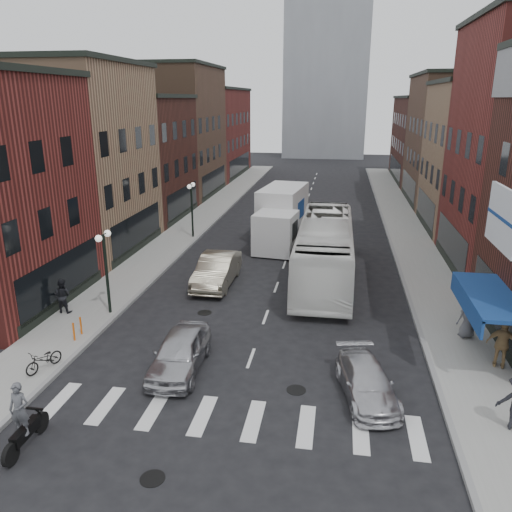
{
  "coord_description": "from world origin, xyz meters",
  "views": [
    {
      "loc": [
        3.15,
        -16.56,
        9.95
      ],
      "look_at": [
        -0.66,
        6.2,
        2.65
      ],
      "focal_mm": 35.0,
      "sensor_mm": 36.0,
      "label": 1
    }
  ],
  "objects_px": {
    "ped_right_c": "(468,317)",
    "bike_rack": "(77,329)",
    "box_truck": "(281,217)",
    "streetlamp_near": "(105,257)",
    "sedan_left_near": "(180,352)",
    "transit_bus": "(325,249)",
    "parked_bicycle": "(44,360)",
    "motorcycle_rider": "(22,419)",
    "streetlamp_far": "(192,200)",
    "ped_right_b": "(502,344)",
    "billboard_sign": "(505,220)",
    "sedan_left_far": "(217,270)",
    "ped_left_solo": "(62,296)",
    "curb_car": "(366,382)"
  },
  "relations": [
    {
      "from": "parked_bicycle",
      "to": "box_truck",
      "type": "bearing_deg",
      "value": 92.28
    },
    {
      "from": "sedan_left_near",
      "to": "parked_bicycle",
      "type": "xyz_separation_m",
      "value": [
        -4.99,
        -1.09,
        -0.18
      ]
    },
    {
      "from": "ped_right_b",
      "to": "sedan_left_far",
      "type": "bearing_deg",
      "value": -13.22
    },
    {
      "from": "ped_right_b",
      "to": "ped_right_c",
      "type": "xyz_separation_m",
      "value": [
        -0.69,
        2.48,
        -0.06
      ]
    },
    {
      "from": "curb_car",
      "to": "ped_right_c",
      "type": "xyz_separation_m",
      "value": [
        4.42,
        5.13,
        0.46
      ]
    },
    {
      "from": "ped_right_c",
      "to": "transit_bus",
      "type": "bearing_deg",
      "value": -68.92
    },
    {
      "from": "motorcycle_rider",
      "to": "ped_right_b",
      "type": "bearing_deg",
      "value": 23.96
    },
    {
      "from": "streetlamp_far",
      "to": "ped_left_solo",
      "type": "height_order",
      "value": "streetlamp_far"
    },
    {
      "from": "box_truck",
      "to": "streetlamp_near",
      "type": "bearing_deg",
      "value": -107.57
    },
    {
      "from": "transit_bus",
      "to": "parked_bicycle",
      "type": "relative_size",
      "value": 8.07
    },
    {
      "from": "bike_rack",
      "to": "box_truck",
      "type": "bearing_deg",
      "value": 68.14
    },
    {
      "from": "streetlamp_near",
      "to": "parked_bicycle",
      "type": "distance_m",
      "value": 5.89
    },
    {
      "from": "bike_rack",
      "to": "motorcycle_rider",
      "type": "distance_m",
      "value": 7.04
    },
    {
      "from": "ped_left_solo",
      "to": "motorcycle_rider",
      "type": "bearing_deg",
      "value": 113.76
    },
    {
      "from": "bike_rack",
      "to": "ped_left_solo",
      "type": "distance_m",
      "value": 3.12
    },
    {
      "from": "ped_right_c",
      "to": "bike_rack",
      "type": "bearing_deg",
      "value": -12.35
    },
    {
      "from": "ped_left_solo",
      "to": "ped_right_b",
      "type": "relative_size",
      "value": 0.87
    },
    {
      "from": "bike_rack",
      "to": "sedan_left_near",
      "type": "bearing_deg",
      "value": -17.5
    },
    {
      "from": "motorcycle_rider",
      "to": "sedan_left_far",
      "type": "distance_m",
      "value": 14.53
    },
    {
      "from": "streetlamp_far",
      "to": "ped_right_c",
      "type": "height_order",
      "value": "streetlamp_far"
    },
    {
      "from": "streetlamp_far",
      "to": "transit_bus",
      "type": "xyz_separation_m",
      "value": [
        9.94,
        -7.16,
        -1.15
      ]
    },
    {
      "from": "streetlamp_far",
      "to": "ped_right_b",
      "type": "relative_size",
      "value": 2.13
    },
    {
      "from": "motorcycle_rider",
      "to": "sedan_left_far",
      "type": "xyz_separation_m",
      "value": [
        2.31,
        14.34,
        -0.18
      ]
    },
    {
      "from": "sedan_left_near",
      "to": "transit_bus",
      "type": "bearing_deg",
      "value": 63.65
    },
    {
      "from": "bike_rack",
      "to": "sedan_left_near",
      "type": "relative_size",
      "value": 0.18
    },
    {
      "from": "streetlamp_near",
      "to": "bike_rack",
      "type": "distance_m",
      "value": 3.59
    },
    {
      "from": "parked_bicycle",
      "to": "transit_bus",
      "type": "bearing_deg",
      "value": 71.73
    },
    {
      "from": "sedan_left_near",
      "to": "curb_car",
      "type": "xyz_separation_m",
      "value": [
        6.93,
        -0.71,
        -0.15
      ]
    },
    {
      "from": "billboard_sign",
      "to": "motorcycle_rider",
      "type": "height_order",
      "value": "billboard_sign"
    },
    {
      "from": "transit_bus",
      "to": "ped_right_c",
      "type": "bearing_deg",
      "value": -47.0
    },
    {
      "from": "streetlamp_far",
      "to": "ped_right_c",
      "type": "xyz_separation_m",
      "value": [
        16.24,
        -13.88,
        -1.86
      ]
    },
    {
      "from": "box_truck",
      "to": "motorcycle_rider",
      "type": "xyz_separation_m",
      "value": [
        -4.79,
        -23.57,
        -0.85
      ]
    },
    {
      "from": "box_truck",
      "to": "parked_bicycle",
      "type": "distance_m",
      "value": 20.66
    },
    {
      "from": "streetlamp_near",
      "to": "billboard_sign",
      "type": "bearing_deg",
      "value": -12.35
    },
    {
      "from": "box_truck",
      "to": "curb_car",
      "type": "bearing_deg",
      "value": -67.28
    },
    {
      "from": "sedan_left_far",
      "to": "parked_bicycle",
      "type": "relative_size",
      "value": 3.3
    },
    {
      "from": "streetlamp_far",
      "to": "bike_rack",
      "type": "xyz_separation_m",
      "value": [
        -0.2,
        -16.7,
        -2.36
      ]
    },
    {
      "from": "streetlamp_near",
      "to": "ped_right_c",
      "type": "bearing_deg",
      "value": 0.42
    },
    {
      "from": "streetlamp_near",
      "to": "curb_car",
      "type": "bearing_deg",
      "value": -22.97
    },
    {
      "from": "streetlamp_near",
      "to": "sedan_left_far",
      "type": "bearing_deg",
      "value": 50.27
    },
    {
      "from": "sedan_left_far",
      "to": "ped_left_solo",
      "type": "height_order",
      "value": "ped_left_solo"
    },
    {
      "from": "sedan_left_near",
      "to": "ped_left_solo",
      "type": "distance_m",
      "value": 8.13
    },
    {
      "from": "transit_bus",
      "to": "sedan_left_near",
      "type": "bearing_deg",
      "value": -114.52
    },
    {
      "from": "motorcycle_rider",
      "to": "ped_right_c",
      "type": "distance_m",
      "value": 17.35
    },
    {
      "from": "parked_bicycle",
      "to": "ped_right_b",
      "type": "bearing_deg",
      "value": 31.22
    },
    {
      "from": "sedan_left_near",
      "to": "parked_bicycle",
      "type": "relative_size",
      "value": 2.78
    },
    {
      "from": "box_truck",
      "to": "billboard_sign",
      "type": "bearing_deg",
      "value": -54.53
    },
    {
      "from": "box_truck",
      "to": "ped_right_c",
      "type": "relative_size",
      "value": 5.03
    },
    {
      "from": "billboard_sign",
      "to": "ped_right_c",
      "type": "xyz_separation_m",
      "value": [
        0.25,
        3.62,
        -5.08
      ]
    },
    {
      "from": "bike_rack",
      "to": "curb_car",
      "type": "height_order",
      "value": "curb_car"
    }
  ]
}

